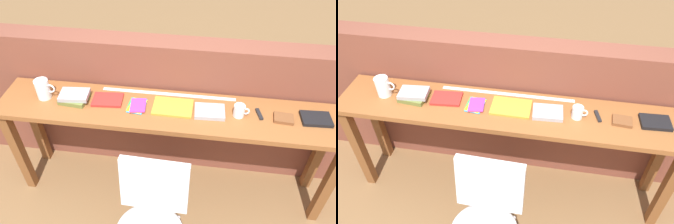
% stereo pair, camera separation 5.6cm
% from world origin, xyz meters
% --- Properties ---
extents(ground_plane, '(40.00, 40.00, 0.00)m').
position_xyz_m(ground_plane, '(0.00, 0.00, 0.00)').
color(ground_plane, brown).
extents(brick_wall_back, '(6.00, 0.20, 1.23)m').
position_xyz_m(brick_wall_back, '(0.00, 0.64, 0.61)').
color(brick_wall_back, brown).
rests_on(brick_wall_back, ground).
extents(sideboard, '(2.50, 0.44, 0.88)m').
position_xyz_m(sideboard, '(0.00, 0.30, 0.74)').
color(sideboard, brown).
rests_on(sideboard, ground).
extents(chair_white_moulded, '(0.45, 0.47, 0.89)m').
position_xyz_m(chair_white_moulded, '(-0.03, -0.34, 0.53)').
color(chair_white_moulded, silver).
rests_on(chair_white_moulded, ground).
extents(pitcher_white, '(0.14, 0.10, 0.18)m').
position_xyz_m(pitcher_white, '(-0.92, 0.31, 0.96)').
color(pitcher_white, white).
rests_on(pitcher_white, sideboard).
extents(book_stack_leftmost, '(0.22, 0.18, 0.06)m').
position_xyz_m(book_stack_leftmost, '(-0.69, 0.31, 0.91)').
color(book_stack_leftmost, olive).
rests_on(book_stack_leftmost, sideboard).
extents(magazine_cycling, '(0.23, 0.17, 0.02)m').
position_xyz_m(magazine_cycling, '(-0.46, 0.33, 0.89)').
color(magazine_cycling, red).
rests_on(magazine_cycling, sideboard).
extents(pamphlet_pile_colourful, '(0.14, 0.18, 0.01)m').
position_xyz_m(pamphlet_pile_colourful, '(-0.23, 0.30, 0.89)').
color(pamphlet_pile_colourful, green).
rests_on(pamphlet_pile_colourful, sideboard).
extents(book_open_centre, '(0.28, 0.20, 0.02)m').
position_xyz_m(book_open_centre, '(0.02, 0.32, 0.89)').
color(book_open_centre, gold).
rests_on(book_open_centre, sideboard).
extents(book_grey_hardcover, '(0.22, 0.16, 0.03)m').
position_xyz_m(book_grey_hardcover, '(0.29, 0.30, 0.89)').
color(book_grey_hardcover, '#9E9EA3').
rests_on(book_grey_hardcover, sideboard).
extents(mug, '(0.11, 0.08, 0.09)m').
position_xyz_m(mug, '(0.49, 0.30, 0.92)').
color(mug, white).
rests_on(mug, sideboard).
extents(multitool_folded, '(0.05, 0.11, 0.02)m').
position_xyz_m(multitool_folded, '(0.63, 0.33, 0.89)').
color(multitool_folded, black).
rests_on(multitool_folded, sideboard).
extents(leather_journal_brown, '(0.14, 0.11, 0.02)m').
position_xyz_m(leather_journal_brown, '(0.79, 0.30, 0.89)').
color(leather_journal_brown, brown).
rests_on(leather_journal_brown, sideboard).
extents(book_repair_rightmost, '(0.20, 0.15, 0.03)m').
position_xyz_m(book_repair_rightmost, '(1.01, 0.32, 0.89)').
color(book_repair_rightmost, black).
rests_on(book_repair_rightmost, sideboard).
extents(ruler_metal_back_edge, '(1.00, 0.03, 0.00)m').
position_xyz_m(ruler_metal_back_edge, '(-0.03, 0.47, 0.88)').
color(ruler_metal_back_edge, silver).
rests_on(ruler_metal_back_edge, sideboard).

